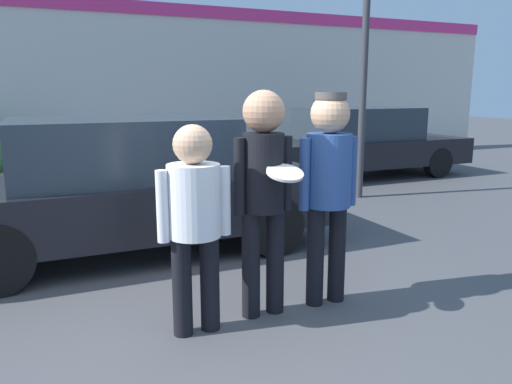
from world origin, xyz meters
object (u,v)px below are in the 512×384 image
Objects in this scene: person_left at (194,212)px; street_lamp at (379,11)px; person_right at (328,177)px; parked_car_near at (130,186)px; parked_car_far at (359,143)px; person_middle_with_frisbee at (264,183)px.

person_left is 0.32× the size of street_lamp.
person_right is 0.37× the size of street_lamp.
street_lamp is at bearing 17.44° from parked_car_near.
person_right is 0.38× the size of parked_car_far.
person_right is (0.60, -0.01, 0.00)m from person_middle_with_frisbee.
parked_car_near is at bearing -162.56° from street_lamp.
parked_car_far is at bearing 52.16° from person_right.
person_left is 0.88× the size of person_right.
parked_car_near is 6.33m from parked_car_far.
street_lamp is at bearing 39.80° from person_left.
person_right is at bearing -59.41° from parked_car_near.
parked_car_far is 3.17m from street_lamp.
person_left is 0.63m from person_middle_with_frisbee.
person_right is at bearing -0.51° from person_middle_with_frisbee.
person_middle_with_frisbee is at bearing 7.17° from person_left.
person_left is at bearing -88.04° from parked_car_near.
person_left reaches higher than parked_car_far.
person_left is at bearing -172.83° from person_middle_with_frisbee.
parked_car_far is 0.95× the size of street_lamp.
person_left is 1.22m from person_right.
person_right is 0.40× the size of parked_car_near.
parked_car_near is 5.21m from street_lamp.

